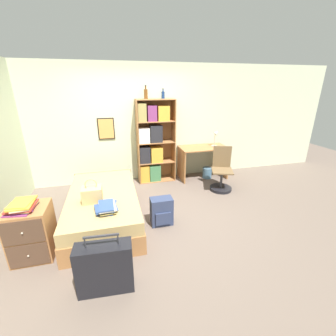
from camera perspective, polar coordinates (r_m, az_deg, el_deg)
name	(u,v)px	position (r m, az deg, el deg)	size (l,w,h in m)	color
ground_plane	(147,214)	(4.07, -5.44, -11.48)	(14.00, 14.00, 0.00)	#66564C
wall_back	(133,125)	(5.18, -8.98, 10.81)	(10.00, 0.09, 2.60)	beige
bed	(104,206)	(3.94, -15.99, -9.30)	(1.10, 2.02, 0.49)	#A36B3D
handbag	(92,194)	(3.56, -18.71, -6.29)	(0.29, 0.24, 0.36)	tan
book_stack_on_bed	(106,207)	(3.28, -15.36, -9.63)	(0.33, 0.38, 0.10)	#334C84
suitcase	(105,268)	(2.73, -15.69, -23.21)	(0.61, 0.26, 0.71)	black
dresser	(32,232)	(3.49, -31.32, -13.77)	(0.49, 0.51, 0.70)	#A36B3D
magazine_pile_on_dresser	(22,206)	(3.30, -33.10, -8.07)	(0.34, 0.39, 0.10)	#7A336B
bookcase	(152,143)	(5.09, -4.06, 6.47)	(0.84, 0.35, 1.86)	#A36B3D
bottle_green	(146,94)	(4.98, -5.66, 18.28)	(0.08, 0.08, 0.27)	brown
bottle_brown	(163,95)	(5.04, -1.27, 18.10)	(0.07, 0.07, 0.21)	navy
desk	(203,157)	(5.43, 8.89, 2.81)	(1.12, 0.60, 0.77)	#A36B3D
desk_lamp	(216,135)	(5.43, 12.14, 8.16)	(0.18, 0.13, 0.41)	#ADA89E
desk_chair	(221,176)	(4.96, 13.37, -2.01)	(0.54, 0.54, 0.93)	black
backpack	(162,211)	(3.68, -1.64, -10.98)	(0.35, 0.24, 0.46)	#2D3856
waste_bin	(207,173)	(5.55, 9.91, -1.20)	(0.22, 0.22, 0.26)	slate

